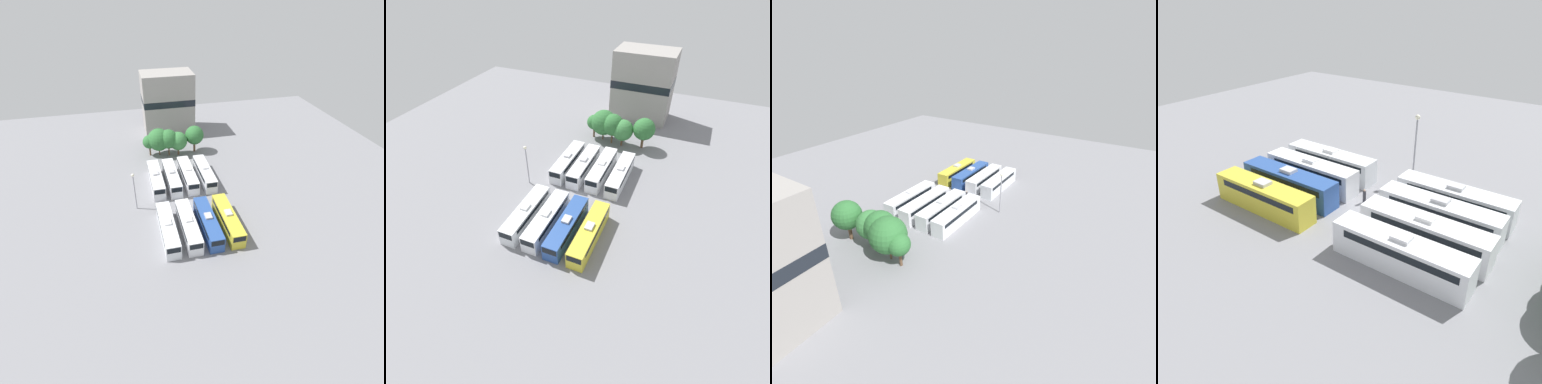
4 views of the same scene
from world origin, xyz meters
The scene contains 17 objects.
ground_plane centered at (0.00, 0.00, 0.00)m, with size 111.90×111.90×0.00m, color gray.
bus_0 centered at (-5.50, -8.00, 1.65)m, with size 2.56×12.01×3.37m.
bus_1 centered at (-1.84, -7.98, 1.65)m, with size 2.56×12.01×3.37m.
bus_2 centered at (1.72, -8.06, 1.65)m, with size 2.56×12.01×3.37m.
bus_3 centered at (5.45, -8.03, 1.65)m, with size 2.56×12.01×3.37m.
bus_4 centered at (-5.37, 8.15, 1.65)m, with size 2.56×12.01×3.37m.
bus_5 centered at (-1.92, 8.06, 1.65)m, with size 2.56×12.01×3.37m.
bus_6 centered at (1.71, 8.32, 1.65)m, with size 2.56×12.01×3.37m.
bus_7 centered at (5.51, 8.08, 1.65)m, with size 2.56×12.01×3.37m.
worker_person centered at (-1.92, -0.55, 0.76)m, with size 0.36×0.36×1.65m.
light_pole centered at (-10.21, 0.93, 5.46)m, with size 0.60×0.60×8.10m.
tree_0 centered at (-4.99, 22.12, 3.68)m, with size 3.37×3.37×5.40m.
tree_1 centered at (-2.65, 21.79, 4.23)m, with size 5.59×5.59×7.03m.
tree_2 centered at (-0.32, 21.03, 4.50)m, with size 4.75×4.75×6.89m.
tree_3 centered at (2.07, 20.80, 3.80)m, with size 4.62×4.62×6.12m.
tree_4 centered at (6.49, 21.69, 4.50)m, with size 4.75×4.75×6.90m.
depot_building centered at (2.26, 36.48, 8.33)m, with size 14.06×9.00×16.50m.
Camera 2 is at (15.64, -36.85, 35.63)m, focal length 28.00 mm.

